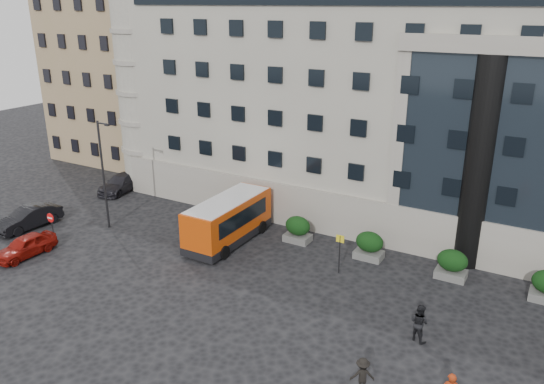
{
  "coord_description": "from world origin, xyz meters",
  "views": [
    {
      "loc": [
        16.43,
        -22.15,
        15.72
      ],
      "look_at": [
        1.54,
        3.65,
        5.0
      ],
      "focal_mm": 35.0,
      "sensor_mm": 36.0,
      "label": 1
    }
  ],
  "objects": [
    {
      "name": "red_truck",
      "position": [
        -16.33,
        15.19,
        1.47
      ],
      "size": [
        3.25,
        5.65,
        2.87
      ],
      "rotation": [
        0.0,
        0.0,
        -0.18
      ],
      "color": "maroon",
      "rests_on": "ground"
    },
    {
      "name": "entrance_column",
      "position": [
        12.0,
        10.3,
        6.5
      ],
      "size": [
        1.8,
        1.8,
        13.0
      ],
      "primitive_type": "cylinder",
      "color": "black",
      "rests_on": "ground"
    },
    {
      "name": "hedge_d",
      "position": [
        11.6,
        7.8,
        0.93
      ],
      "size": [
        1.8,
        1.26,
        1.84
      ],
      "color": "#5C5C5A",
      "rests_on": "ground"
    },
    {
      "name": "apartment_far",
      "position": [
        -27.0,
        38.0,
        11.0
      ],
      "size": [
        13.0,
        13.0,
        22.0
      ],
      "primitive_type": "cube",
      "color": "#7A6647",
      "rests_on": "ground"
    },
    {
      "name": "parked_car_a",
      "position": [
        -13.19,
        -3.07,
        0.7
      ],
      "size": [
        1.77,
        4.13,
        1.39
      ],
      "primitive_type": "imported",
      "rotation": [
        0.0,
        0.0,
        -0.03
      ],
      "color": "maroon",
      "rests_on": "ground"
    },
    {
      "name": "ground",
      "position": [
        0.0,
        0.0,
        0.0
      ],
      "size": [
        120.0,
        120.0,
        0.0
      ],
      "primitive_type": "plane",
      "color": "black",
      "rests_on": "ground"
    },
    {
      "name": "pedestrian_b",
      "position": [
        11.59,
        0.61,
        0.99
      ],
      "size": [
        1.17,
        1.05,
        1.97
      ],
      "primitive_type": "imported",
      "rotation": [
        0.0,
        0.0,
        2.76
      ],
      "color": "black",
      "rests_on": "ground"
    },
    {
      "name": "apartment_near",
      "position": [
        -24.0,
        20.0,
        10.0
      ],
      "size": [
        14.0,
        14.0,
        20.0
      ],
      "primitive_type": "cube",
      "color": "#947D56",
      "rests_on": "ground"
    },
    {
      "name": "minibus",
      "position": [
        -2.94,
        5.41,
        1.7
      ],
      "size": [
        2.82,
        7.42,
        3.09
      ],
      "rotation": [
        0.0,
        0.0,
        0.0
      ],
      "color": "#C13E09",
      "rests_on": "ground"
    },
    {
      "name": "no_entry_sign",
      "position": [
        -13.0,
        -1.04,
        1.65
      ],
      "size": [
        0.64,
        0.16,
        2.32
      ],
      "color": "#262628",
      "rests_on": "ground"
    },
    {
      "name": "hedge_a",
      "position": [
        -4.0,
        7.8,
        0.93
      ],
      "size": [
        1.8,
        1.26,
        1.84
      ],
      "color": "#5C5C5A",
      "rests_on": "ground"
    },
    {
      "name": "parked_car_c",
      "position": [
        -17.0,
        9.34,
        0.73
      ],
      "size": [
        2.63,
        5.25,
        1.46
      ],
      "primitive_type": "imported",
      "rotation": [
        0.0,
        0.0,
        0.12
      ],
      "color": "black",
      "rests_on": "ground"
    },
    {
      "name": "civic_building",
      "position": [
        6.0,
        22.0,
        9.0
      ],
      "size": [
        44.0,
        24.0,
        18.0
      ],
      "primitive_type": "cube",
      "color": "gray",
      "rests_on": "ground"
    },
    {
      "name": "hedge_b",
      "position": [
        1.2,
        7.8,
        0.93
      ],
      "size": [
        1.8,
        1.26,
        1.84
      ],
      "color": "#5C5C5A",
      "rests_on": "ground"
    },
    {
      "name": "parked_car_b",
      "position": [
        -17.0,
        0.02,
        0.79
      ],
      "size": [
        2.0,
        4.9,
        1.58
      ],
      "primitive_type": "imported",
      "rotation": [
        0.0,
        0.0,
        -0.07
      ],
      "color": "black",
      "rests_on": "ground"
    },
    {
      "name": "pedestrian_c",
      "position": [
        10.52,
        -4.24,
        0.82
      ],
      "size": [
        1.22,
        1.05,
        1.63
      ],
      "primitive_type": "imported",
      "rotation": [
        0.0,
        0.0,
        3.67
      ],
      "color": "black",
      "rests_on": "ground"
    },
    {
      "name": "street_lamp",
      "position": [
        -11.94,
        3.0,
        4.37
      ],
      "size": [
        1.16,
        0.18,
        8.0
      ],
      "color": "#262628",
      "rests_on": "ground"
    },
    {
      "name": "hedge_c",
      "position": [
        6.4,
        7.8,
        0.93
      ],
      "size": [
        1.8,
        1.26,
        1.84
      ],
      "color": "#5C5C5A",
      "rests_on": "ground"
    },
    {
      "name": "parked_car_d",
      "position": [
        -11.5,
        15.55,
        0.72
      ],
      "size": [
        2.43,
        5.21,
        1.44
      ],
      "primitive_type": "imported",
      "rotation": [
        0.0,
        0.0,
        -0.01
      ],
      "color": "black",
      "rests_on": "ground"
    },
    {
      "name": "bus_stop_sign",
      "position": [
        5.5,
        5.0,
        1.73
      ],
      "size": [
        0.5,
        0.08,
        2.52
      ],
      "color": "#262628",
      "rests_on": "ground"
    }
  ]
}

